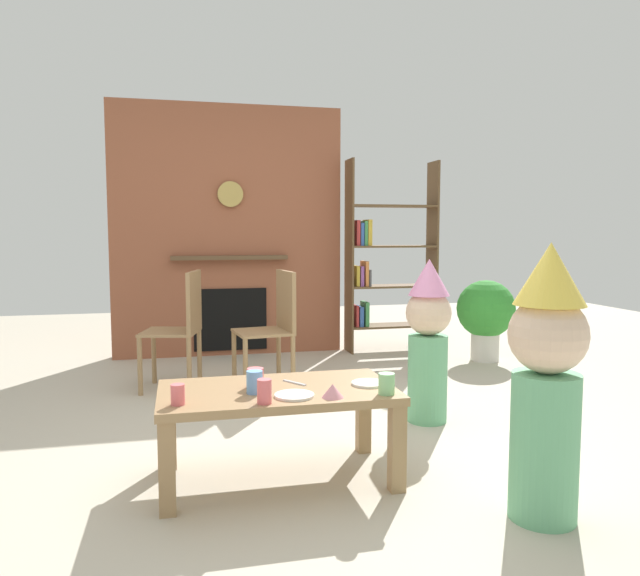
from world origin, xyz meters
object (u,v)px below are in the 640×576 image
(bookshelf, at_px, (383,263))
(birthday_cake_slice, at_px, (333,391))
(paper_cup_far_left, at_px, (264,391))
(child_in_pink, at_px, (428,336))
(paper_cup_near_right, at_px, (255,378))
(paper_cup_far_right, at_px, (255,382))
(coffee_table, at_px, (277,403))
(paper_plate_rear, at_px, (369,383))
(dining_chair_left, at_px, (182,323))
(potted_plant_tall, at_px, (486,313))
(child_with_cone_hat, at_px, (547,375))
(dining_chair_middle, at_px, (274,322))
(paper_plate_front, at_px, (294,395))
(paper_cup_center, at_px, (387,384))
(paper_cup_near_left, at_px, (178,395))

(bookshelf, xyz_separation_m, birthday_cake_slice, (-1.33, -3.14, -0.40))
(paper_cup_far_left, height_order, child_in_pink, child_in_pink)
(paper_cup_near_right, xyz_separation_m, paper_cup_far_right, (-0.02, -0.11, 0.01))
(coffee_table, bearing_deg, bookshelf, 62.13)
(bookshelf, bearing_deg, paper_plate_rear, -110.40)
(child_in_pink, height_order, dining_chair_left, child_in_pink)
(birthday_cake_slice, xyz_separation_m, dining_chair_left, (-0.65, 2.04, 0.03))
(child_in_pink, distance_m, potted_plant_tall, 2.00)
(child_with_cone_hat, xyz_separation_m, dining_chair_middle, (-0.76, 2.34, -0.10))
(paper_cup_near_right, bearing_deg, child_in_pink, 28.44)
(paper_plate_rear, height_order, child_with_cone_hat, child_with_cone_hat)
(paper_cup_far_left, xyz_separation_m, birthday_cake_slice, (0.31, 0.02, -0.02))
(bookshelf, bearing_deg, paper_plate_front, -115.84)
(paper_cup_far_left, relative_size, dining_chair_left, 0.12)
(child_in_pink, relative_size, dining_chair_middle, 1.14)
(bookshelf, distance_m, dining_chair_left, 2.29)
(bookshelf, relative_size, paper_plate_rear, 11.34)
(potted_plant_tall, bearing_deg, paper_plate_front, -133.31)
(coffee_table, xyz_separation_m, paper_plate_front, (0.05, -0.16, 0.08))
(paper_plate_front, distance_m, dining_chair_left, 2.04)
(dining_chair_middle, bearing_deg, bookshelf, -144.33)
(paper_cup_far_left, xyz_separation_m, paper_cup_far_right, (-0.02, 0.18, -0.00))
(bookshelf, distance_m, paper_cup_near_right, 3.33)
(paper_plate_front, height_order, potted_plant_tall, potted_plant_tall)
(paper_cup_far_right, bearing_deg, dining_chair_middle, 78.19)
(dining_chair_middle, relative_size, potted_plant_tall, 1.20)
(paper_cup_far_right, relative_size, child_with_cone_hat, 0.09)
(bookshelf, bearing_deg, paper_cup_near_right, -119.75)
(bookshelf, height_order, paper_plate_rear, bookshelf)
(child_with_cone_hat, bearing_deg, paper_cup_center, -5.85)
(paper_cup_near_left, distance_m, potted_plant_tall, 3.67)
(paper_plate_front, bearing_deg, paper_plate_rear, 18.23)
(paper_plate_front, bearing_deg, paper_cup_center, -7.72)
(paper_plate_front, bearing_deg, paper_cup_far_left, -151.83)
(paper_cup_near_right, relative_size, paper_plate_rear, 0.55)
(paper_plate_front, relative_size, dining_chair_middle, 0.20)
(paper_cup_near_right, bearing_deg, dining_chair_left, 100.58)
(paper_cup_near_left, height_order, paper_cup_near_right, paper_cup_near_right)
(paper_cup_near_left, bearing_deg, paper_plate_front, 1.35)
(paper_cup_center, xyz_separation_m, paper_plate_rear, (-0.03, 0.19, -0.04))
(paper_cup_near_left, xyz_separation_m, paper_cup_far_left, (0.37, -0.07, 0.01))
(coffee_table, bearing_deg, paper_plate_front, -72.28)
(birthday_cake_slice, height_order, dining_chair_middle, dining_chair_middle)
(paper_cup_near_left, xyz_separation_m, birthday_cake_slice, (0.68, -0.04, -0.01))
(coffee_table, xyz_separation_m, potted_plant_tall, (2.31, 2.23, 0.07))
(paper_cup_center, xyz_separation_m, birthday_cake_slice, (-0.25, 0.00, -0.02))
(child_with_cone_hat, bearing_deg, potted_plant_tall, -81.65)
(coffee_table, distance_m, paper_cup_far_right, 0.18)
(bookshelf, bearing_deg, potted_plant_tall, -41.80)
(coffee_table, xyz_separation_m, dining_chair_middle, (0.25, 1.69, 0.13))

